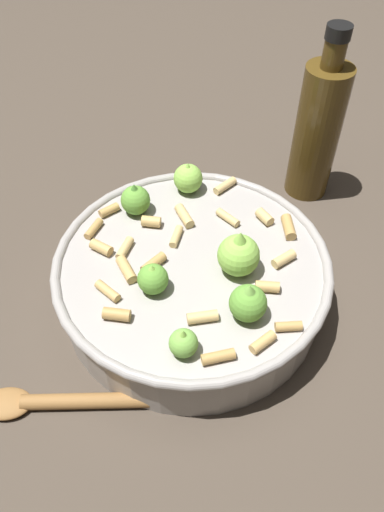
# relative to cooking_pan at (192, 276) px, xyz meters

# --- Properties ---
(ground_plane) EXTENTS (2.40, 2.40, 0.00)m
(ground_plane) POSITION_rel_cooking_pan_xyz_m (-0.00, 0.00, -0.04)
(ground_plane) COLOR #42382D
(cooking_pan) EXTENTS (0.31, 0.31, 0.12)m
(cooking_pan) POSITION_rel_cooking_pan_xyz_m (0.00, 0.00, 0.00)
(cooking_pan) COLOR #9E9993
(cooking_pan) RESTS_ON ground
(olive_oil_bottle) EXTENTS (0.06, 0.06, 0.24)m
(olive_oil_bottle) POSITION_rel_cooking_pan_xyz_m (0.24, -0.12, 0.06)
(olive_oil_bottle) COLOR #4C3814
(olive_oil_bottle) RESTS_ON ground
(wooden_spoon) EXTENTS (0.09, 0.26, 0.02)m
(wooden_spoon) POSITION_rel_cooking_pan_xyz_m (-0.16, 0.07, -0.03)
(wooden_spoon) COLOR olive
(wooden_spoon) RESTS_ON ground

